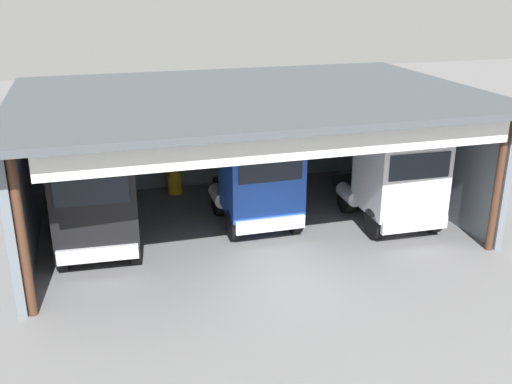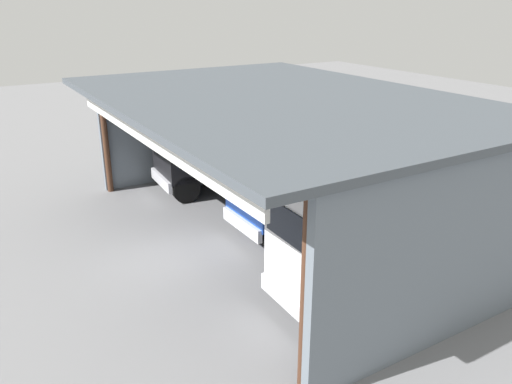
{
  "view_description": "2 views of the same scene",
  "coord_description": "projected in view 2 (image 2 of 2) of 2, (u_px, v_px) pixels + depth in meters",
  "views": [
    {
      "loc": [
        -5.07,
        -14.15,
        8.28
      ],
      "look_at": [
        0.0,
        3.21,
        1.61
      ],
      "focal_mm": 40.86,
      "sensor_mm": 36.0,
      "label": 1
    },
    {
      "loc": [
        13.73,
        -5.06,
        7.69
      ],
      "look_at": [
        0.0,
        3.21,
        1.61
      ],
      "focal_mm": 35.74,
      "sensor_mm": 36.0,
      "label": 2
    }
  ],
  "objects": [
    {
      "name": "workshop_shed",
      "position": [
        307.0,
        132.0,
        17.49
      ],
      "size": [
        15.04,
        10.45,
        4.8
      ],
      "color": "slate",
      "rests_on": "ground"
    },
    {
      "name": "tool_cart",
      "position": [
        410.0,
        220.0,
        17.73
      ],
      "size": [
        0.9,
        0.6,
        1.0
      ],
      "primitive_type": "cube",
      "color": "black",
      "rests_on": "ground"
    },
    {
      "name": "truck_blue_center_right_bay",
      "position": [
        279.0,
        186.0,
        17.22
      ],
      "size": [
        2.63,
        4.79,
        3.75
      ],
      "rotation": [
        0.0,
        0.0,
        3.14
      ],
      "color": "#1E47B7",
      "rests_on": "ground"
    },
    {
      "name": "truck_white_yard_outside",
      "position": [
        337.0,
        244.0,
        12.92
      ],
      "size": [
        2.67,
        5.04,
        3.59
      ],
      "rotation": [
        0.0,
        0.0,
        3.11
      ],
      "color": "white",
      "rests_on": "ground"
    },
    {
      "name": "oil_drum",
      "position": [
        333.0,
        181.0,
        21.56
      ],
      "size": [
        0.58,
        0.58,
        0.95
      ],
      "primitive_type": "cylinder",
      "color": "gold",
      "rests_on": "ground"
    },
    {
      "name": "ground_plane",
      "position": [
        169.0,
        258.0,
        16.17
      ],
      "size": [
        80.0,
        80.0,
        0.0
      ],
      "primitive_type": "plane",
      "color": "slate",
      "rests_on": "ground"
    },
    {
      "name": "truck_black_right_bay",
      "position": [
        190.0,
        149.0,
        21.14
      ],
      "size": [
        2.69,
        4.29,
        3.56
      ],
      "rotation": [
        0.0,
        0.0,
        3.08
      ],
      "color": "black",
      "rests_on": "ground"
    }
  ]
}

